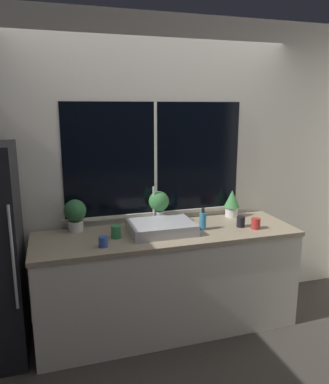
{
  "coord_description": "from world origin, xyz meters",
  "views": [
    {
      "loc": [
        -0.91,
        -2.54,
        1.92
      ],
      "look_at": [
        -0.03,
        0.33,
        1.23
      ],
      "focal_mm": 35.0,
      "sensor_mm": 36.0,
      "label": 1
    }
  ],
  "objects": [
    {
      "name": "potted_plant_right",
      "position": [
        0.73,
        0.59,
        1.02
      ],
      "size": [
        0.15,
        0.15,
        0.26
      ],
      "color": "white",
      "rests_on": "counter"
    },
    {
      "name": "potted_plant_left",
      "position": [
        -0.74,
        0.59,
        1.04
      ],
      "size": [
        0.19,
        0.19,
        0.27
      ],
      "color": "white",
      "rests_on": "counter"
    },
    {
      "name": "soap_bottle",
      "position": [
        0.31,
        0.31,
        0.96
      ],
      "size": [
        0.06,
        0.06,
        0.19
      ],
      "color": "teal",
      "rests_on": "counter"
    },
    {
      "name": "mug_blue",
      "position": [
        -0.57,
        0.15,
        0.92
      ],
      "size": [
        0.07,
        0.07,
        0.08
      ],
      "color": "#3351AD",
      "rests_on": "counter"
    },
    {
      "name": "counter",
      "position": [
        0.0,
        0.33,
        0.44
      ],
      "size": [
        2.23,
        0.68,
        0.88
      ],
      "color": "silver",
      "rests_on": "ground_plane"
    },
    {
      "name": "potted_plant_center",
      "position": [
        0.0,
        0.59,
        1.06
      ],
      "size": [
        0.18,
        0.18,
        0.3
      ],
      "color": "white",
      "rests_on": "counter"
    },
    {
      "name": "mug_red",
      "position": [
        0.76,
        0.19,
        0.93
      ],
      "size": [
        0.08,
        0.08,
        0.09
      ],
      "color": "#B72D28",
      "rests_on": "counter"
    },
    {
      "name": "mug_green",
      "position": [
        -0.44,
        0.32,
        0.93
      ],
      "size": [
        0.08,
        0.08,
        0.1
      ],
      "color": "#38844C",
      "rests_on": "counter"
    },
    {
      "name": "ground_plane",
      "position": [
        0.0,
        0.0,
        0.0
      ],
      "size": [
        14.0,
        14.0,
        0.0
      ],
      "primitive_type": "plane",
      "color": "#38332D"
    },
    {
      "name": "mug_black",
      "position": [
        0.66,
        0.28,
        0.93
      ],
      "size": [
        0.07,
        0.07,
        0.09
      ],
      "color": "black",
      "rests_on": "counter"
    },
    {
      "name": "sink",
      "position": [
        -0.05,
        0.34,
        0.93
      ],
      "size": [
        0.54,
        0.45,
        0.35
      ],
      "color": "#ADADB2",
      "rests_on": "counter"
    },
    {
      "name": "wall_right",
      "position": [
        2.11,
        1.5,
        1.35
      ],
      "size": [
        0.06,
        7.0,
        2.7
      ],
      "color": "silver",
      "rests_on": "ground_plane"
    },
    {
      "name": "wall_back",
      "position": [
        0.0,
        0.73,
        1.35
      ],
      "size": [
        8.0,
        0.09,
        2.7
      ],
      "color": "silver",
      "rests_on": "ground_plane"
    }
  ]
}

